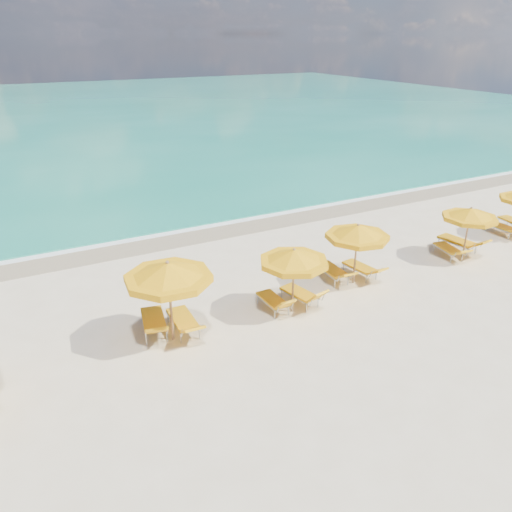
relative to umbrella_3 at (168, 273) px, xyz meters
name	(u,v)px	position (x,y,z in m)	size (l,w,h in m)	color
ground_plane	(278,306)	(3.61, 0.23, -2.13)	(120.00, 120.00, 0.00)	beige
ocean	(60,114)	(3.61, 48.23, -2.13)	(120.00, 80.00, 0.30)	#167D63
wet_sand_band	(194,233)	(3.61, 7.63, -2.13)	(120.00, 2.60, 0.01)	tan
foam_line	(188,227)	(3.61, 8.43, -2.13)	(120.00, 1.20, 0.03)	white
whitecap_near	(28,195)	(-2.39, 17.23, -2.13)	(14.00, 0.36, 0.05)	white
whitecap_far	(212,147)	(11.61, 24.23, -2.13)	(18.00, 0.30, 0.05)	white
umbrella_3	(168,273)	(0.00, 0.00, 0.00)	(3.09, 3.09, 2.50)	#A47A52
umbrella_4	(294,258)	(3.88, -0.24, -0.27)	(2.31, 2.31, 2.19)	#A47A52
umbrella_5	(358,233)	(6.84, 0.46, -0.23)	(2.55, 2.55, 2.23)	#A47A52
umbrella_6	(470,215)	(12.01, 0.19, -0.34)	(2.64, 2.64, 2.10)	#A47A52
lounger_3_left	(154,326)	(-0.37, 0.59, -1.89)	(1.00, 2.04, 0.85)	#A5A8AD
lounger_3_right	(184,324)	(0.43, 0.26, -1.90)	(0.69, 1.94, 0.76)	#A5A8AD
lounger_4_left	(273,304)	(3.39, 0.12, -1.92)	(0.59, 1.64, 0.79)	#A5A8AD
lounger_4_right	(301,298)	(4.37, 0.06, -1.91)	(0.92, 1.79, 0.84)	#A5A8AD
lounger_5_left	(333,274)	(6.31, 0.96, -1.91)	(0.70, 1.89, 0.76)	#A5A8AD
lounger_5_right	(361,271)	(7.39, 0.76, -1.92)	(0.80, 1.81, 0.69)	#A5A8AD
lounger_6_left	(449,252)	(11.55, 0.49, -1.93)	(0.87, 1.78, 0.71)	#A5A8AD
lounger_6_right	(458,245)	(12.38, 0.78, -1.89)	(0.94, 2.08, 0.83)	#A5A8AD
lounger_7_left	(502,230)	(15.50, 1.12, -1.92)	(0.61, 1.80, 0.70)	#A5A8AD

